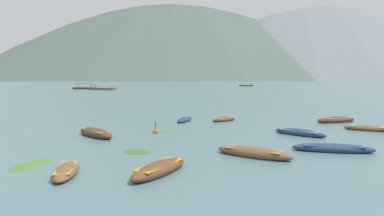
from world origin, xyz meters
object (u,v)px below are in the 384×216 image
at_px(rowboat_1, 300,133).
at_px(rowboat_4, 336,120).
at_px(rowboat_0, 96,133).
at_px(rowboat_2, 159,169).
at_px(ferry_0, 103,89).
at_px(rowboat_10, 254,153).
at_px(rowboat_3, 333,148).
at_px(mooring_buoy, 155,132).
at_px(rowboat_5, 66,171).
at_px(ferry_2, 85,88).
at_px(rowboat_7, 224,119).
at_px(rowboat_6, 185,120).
at_px(rowboat_8, 367,128).
at_px(ferry_1, 246,85).

bearing_deg(rowboat_1, rowboat_4, 50.10).
bearing_deg(rowboat_0, rowboat_2, -60.06).
xyz_separation_m(rowboat_4, ferry_0, (-47.32, 95.84, 0.23)).
relative_size(rowboat_4, rowboat_10, 1.10).
height_order(rowboat_3, rowboat_4, rowboat_4).
xyz_separation_m(rowboat_4, rowboat_10, (-10.83, -13.80, -0.01)).
xyz_separation_m(rowboat_2, ferry_0, (-31.70, 112.69, 0.25)).
bearing_deg(mooring_buoy, rowboat_5, -104.76).
bearing_deg(mooring_buoy, rowboat_3, -31.14).
height_order(rowboat_2, ferry_2, ferry_2).
relative_size(rowboat_0, rowboat_10, 1.00).
height_order(rowboat_4, rowboat_7, rowboat_4).
distance_m(rowboat_5, ferry_0, 116.11).
height_order(rowboat_0, rowboat_1, rowboat_0).
height_order(rowboat_6, rowboat_10, rowboat_10).
bearing_deg(rowboat_1, rowboat_7, 119.70).
relative_size(rowboat_0, mooring_buoy, 4.17).
bearing_deg(rowboat_8, rowboat_5, -149.20).
bearing_deg(rowboat_10, rowboat_3, 13.03).
distance_m(rowboat_1, mooring_buoy, 10.81).
height_order(rowboat_5, rowboat_6, rowboat_5).
relative_size(rowboat_5, ferry_1, 0.40).
relative_size(rowboat_2, rowboat_10, 0.91).
xyz_separation_m(rowboat_10, ferry_1, (31.90, 176.90, 0.25)).
xyz_separation_m(rowboat_10, ferry_0, (-36.49, 109.64, 0.25)).
bearing_deg(rowboat_5, mooring_buoy, 75.24).
distance_m(rowboat_10, ferry_0, 115.55).
bearing_deg(rowboat_8, rowboat_3, -129.37).
height_order(ferry_0, ferry_1, same).
relative_size(rowboat_8, rowboat_10, 0.86).
distance_m(ferry_1, ferry_2, 97.22).
bearing_deg(rowboat_10, rowboat_4, 51.88).
height_order(rowboat_5, ferry_0, ferry_0).
relative_size(rowboat_3, rowboat_10, 1.11).
distance_m(rowboat_6, rowboat_8, 16.00).
relative_size(rowboat_3, ferry_0, 0.44).
bearing_deg(mooring_buoy, rowboat_7, 49.56).
xyz_separation_m(rowboat_3, rowboat_5, (-13.61, -4.24, -0.03)).
distance_m(rowboat_1, rowboat_6, 11.86).
relative_size(rowboat_4, rowboat_8, 1.28).
distance_m(rowboat_3, mooring_buoy, 12.59).
bearing_deg(rowboat_8, rowboat_7, 151.01).
distance_m(rowboat_6, ferry_2, 113.28).
height_order(rowboat_3, ferry_0, ferry_0).
xyz_separation_m(rowboat_2, rowboat_7, (4.86, 17.80, -0.03)).
bearing_deg(ferry_1, rowboat_6, -102.42).
distance_m(rowboat_3, rowboat_4, 14.06).
bearing_deg(rowboat_7, ferry_1, 78.90).
xyz_separation_m(rowboat_0, rowboat_8, (21.23, 2.30, -0.06)).
height_order(ferry_0, mooring_buoy, ferry_0).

